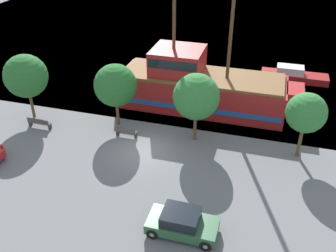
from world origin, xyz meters
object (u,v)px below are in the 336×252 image
Objects in this scene: moored_boat_dockside at (293,75)px; bench_promenade_west at (126,132)px; bench_promenade_east at (39,123)px; fire_hydrant at (2,148)px; pirate_ship at (200,86)px; parked_car_curb_front at (182,223)px.

moored_boat_dockside is 4.00× the size of bench_promenade_west.
fire_hydrant is at bearing -98.36° from bench_promenade_east.
pirate_ship is 9.49× the size of bench_promenade_west.
moored_boat_dockside is at bearing 38.12° from bench_promenade_east.
bench_promenade_east is at bearing 151.13° from parked_car_curb_front.
parked_car_curb_front is 15.85m from bench_promenade_east.
pirate_ship is 2.37× the size of moored_boat_dockside.
bench_promenade_east is (0.58, 3.92, 0.04)m from fire_hydrant.
bench_promenade_east and bench_promenade_west have the same top height.
fire_hydrant is (-20.30, -19.39, -0.13)m from moored_boat_dockside.
bench_promenade_east reaches higher than fire_hydrant.
bench_promenade_east is 1.16× the size of bench_promenade_west.
parked_car_curb_front is 5.08× the size of fire_hydrant.
parked_car_curb_front is 14.93m from fire_hydrant.
bench_promenade_west is (7.84, 4.61, 0.02)m from fire_hydrant.
fire_hydrant is at bearing -149.57° from bench_promenade_west.
moored_boat_dockside is 23.85m from parked_car_curb_front.
fire_hydrant is 3.96m from bench_promenade_east.
moored_boat_dockside is 8.65× the size of fire_hydrant.
pirate_ship is 4.04× the size of parked_car_curb_front.
parked_car_curb_front is 2.02× the size of bench_promenade_east.
moored_boat_dockside is at bearing 49.88° from bench_promenade_west.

